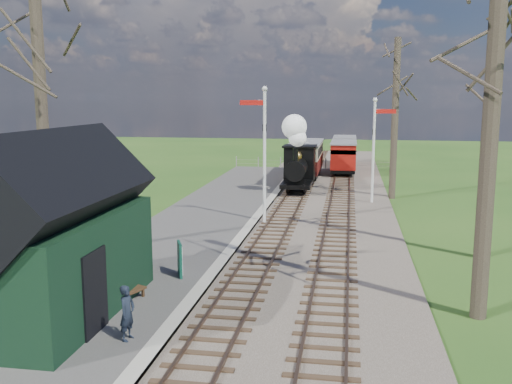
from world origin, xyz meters
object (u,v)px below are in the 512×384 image
locomotive (298,159)px  bench (119,288)px  coach (306,157)px  sign_board (180,259)px  semaphore_far (375,142)px  person (127,313)px  red_carriage_a (343,157)px  semaphore_near (263,145)px  station_shed (54,236)px  red_carriage_b (344,150)px

locomotive → bench: locomotive is taller
locomotive → coach: locomotive is taller
coach → sign_board: (-2.10, -23.36, -0.81)m
semaphore_far → person: bearing=-108.0°
red_carriage_a → sign_board: bearing=-100.2°
semaphore_near → bench: size_ratio=3.99×
coach → red_carriage_a: bearing=46.1°
semaphore_near → semaphore_far: size_ratio=1.09×
coach → red_carriage_a: (2.60, 2.70, -0.16)m
coach → locomotive: bearing=-90.1°
semaphore_far → locomotive: bearing=147.0°
locomotive → station_shed: bearing=-101.6°
red_carriage_b → bench: bearing=-99.5°
person → coach: bearing=6.1°
red_carriage_b → bench: 34.54m
coach → sign_board: 23.47m
semaphore_near → coach: size_ratio=0.85×
sign_board → bench: size_ratio=0.69×
red_carriage_b → bench: size_ratio=2.99×
person → semaphore_far: bearing=-8.1°
red_carriage_a → bench: bearing=-101.2°
station_shed → red_carriage_b: bearing=78.9°
semaphore_near → person: 13.59m
red_carriage_b → red_carriage_a: bearing=-90.0°
bench → person: size_ratio=1.20×
semaphore_near → locomotive: bearing=85.1°
station_shed → coach: 27.26m
station_shed → sign_board: bearing=58.2°
sign_board → locomotive: bearing=83.1°
bench → person: (1.18, -2.31, 0.25)m
person → bench: bearing=37.0°
red_carriage_b → person: red_carriage_b is taller
bench → locomotive: bearing=81.2°
locomotive → bench: bearing=-98.8°
locomotive → coach: 6.09m
semaphore_far → coach: (-4.37, 8.91, -1.80)m
red_carriage_a → sign_board: 26.50m
red_carriage_b → sign_board: 31.92m
station_shed → coach: bearing=80.9°
red_carriage_b → person: (-4.50, -36.37, -0.53)m
semaphore_near → sign_board: 9.03m
station_shed → locomotive: (4.29, 20.85, -0.16)m
semaphore_far → red_carriage_a: 11.91m
red_carriage_b → person: size_ratio=3.59×
coach → bench: size_ratio=4.71×
semaphore_near → station_shed: bearing=-106.4°
station_shed → sign_board: (2.20, 3.55, -1.53)m
coach → red_carriage_b: bearing=72.4°
red_carriage_a → bench: red_carriage_a is taller
coach → red_carriage_a: size_ratio=1.57×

